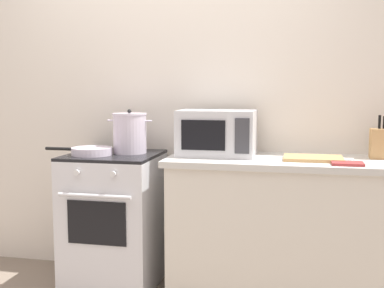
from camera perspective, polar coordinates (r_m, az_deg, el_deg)
The scene contains 10 objects.
back_wall at distance 3.50m, azimuth 2.92°, elevation 4.72°, with size 4.40×0.10×2.50m, color silver.
lower_cabinet_right at distance 3.23m, azimuth 12.51°, elevation -10.17°, with size 1.64×0.56×0.88m, color beige.
countertop_right at distance 3.13m, azimuth 12.72°, elevation -2.09°, with size 1.70×0.60×0.04m, color beige.
stove at distance 3.43m, azimuth -9.10°, elevation -8.76°, with size 0.60×0.64×0.92m.
stock_pot at distance 3.35m, azimuth -7.32°, elevation 1.28°, with size 0.32×0.23×0.30m.
frying_pan at distance 3.31m, azimuth -11.77°, elevation -0.82°, with size 0.47×0.27×0.05m.
microwave at distance 3.21m, azimuth 2.98°, elevation 1.33°, with size 0.50×0.37×0.30m.
cutting_board at distance 3.11m, azimuth 14.03°, elevation -1.63°, with size 0.36×0.26×0.02m, color tan.
knife_block at distance 3.28m, azimuth 21.30°, elevation 0.07°, with size 0.13×0.10×0.28m.
oven_mitt at distance 2.97m, azimuth 17.79°, elevation -2.19°, with size 0.18×0.14×0.02m, color #993333.
Camera 1 is at (0.87, -2.48, 1.37)m, focal length 45.43 mm.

